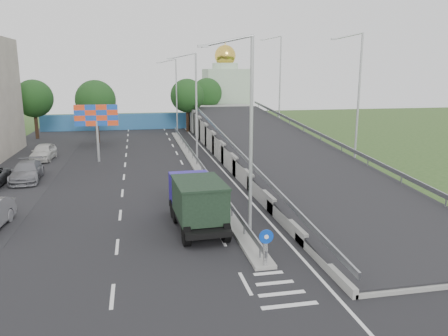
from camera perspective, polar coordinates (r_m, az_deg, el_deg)
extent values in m
plane|color=#2D4C1E|center=(18.00, 7.46, -15.90)|extent=(160.00, 160.00, 0.00)
cube|color=black|center=(36.04, -7.41, -1.33)|extent=(26.00, 90.00, 0.04)
cube|color=gray|center=(40.20, -3.56, 0.33)|extent=(1.00, 44.00, 0.20)
cube|color=gray|center=(43.18, 12.82, 3.92)|extent=(0.10, 50.00, 0.32)
cube|color=gray|center=(40.26, 0.36, 3.63)|extent=(0.10, 50.00, 0.32)
cube|color=gray|center=(40.07, -3.57, 1.24)|extent=(0.08, 44.00, 0.32)
cylinder|color=gray|center=(40.11, -3.57, 0.89)|extent=(0.09, 0.09, 0.60)
cylinder|color=black|center=(19.54, 5.42, -10.87)|extent=(0.20, 0.20, 1.20)
cylinder|color=#0C3FBF|center=(19.18, 5.54, -8.91)|extent=(0.64, 0.05, 0.64)
cylinder|color=white|center=(19.15, 5.56, -8.94)|extent=(0.20, 0.03, 0.20)
cylinder|color=#B2B5B7|center=(21.93, 3.55, 3.73)|extent=(0.18, 0.18, 10.00)
cylinder|color=#B2B5B7|center=(21.45, 0.50, 16.28)|extent=(2.57, 0.12, 0.66)
cube|color=#B2B5B7|center=(21.22, -2.80, 15.63)|extent=(0.50, 0.18, 0.12)
cylinder|color=#B2B5B7|center=(41.46, -3.62, 7.83)|extent=(0.18, 0.18, 10.00)
cylinder|color=#B2B5B7|center=(41.21, -5.42, 14.38)|extent=(2.57, 0.12, 0.66)
cube|color=#B2B5B7|center=(41.09, -7.13, 14.00)|extent=(0.50, 0.18, 0.12)
cylinder|color=#B2B5B7|center=(61.29, -6.21, 9.27)|extent=(0.18, 0.18, 10.00)
cylinder|color=#B2B5B7|center=(61.12, -7.47, 13.68)|extent=(2.57, 0.12, 0.66)
cube|color=#B2B5B7|center=(61.04, -8.62, 13.42)|extent=(0.50, 0.18, 0.12)
cube|color=teal|center=(67.36, -10.27, 6.01)|extent=(30.00, 0.50, 2.40)
cube|color=#B2CCAD|center=(76.60, 0.15, 9.44)|extent=(7.00, 7.00, 9.00)
cylinder|color=#B2CCAD|center=(76.50, 0.15, 13.18)|extent=(4.40, 4.40, 1.00)
sphere|color=gold|center=(76.54, 0.15, 14.45)|extent=(3.60, 3.60, 3.60)
cone|color=gold|center=(76.64, 0.15, 15.95)|extent=(0.30, 0.30, 1.20)
cylinder|color=#B2B5B7|center=(43.59, -16.15, 3.36)|extent=(0.24, 0.24, 4.00)
cube|color=#F1441A|center=(43.29, -16.35, 6.62)|extent=(4.00, 0.20, 2.00)
cylinder|color=black|center=(55.53, -16.23, 5.21)|extent=(0.44, 0.44, 4.00)
sphere|color=#0E3316|center=(55.25, -16.44, 8.50)|extent=(4.80, 4.80, 4.80)
cylinder|color=black|center=(63.70, -4.78, 6.53)|extent=(0.44, 0.44, 4.00)
sphere|color=#0E3316|center=(63.46, -4.83, 9.40)|extent=(4.80, 4.80, 4.80)
cylinder|color=black|center=(61.62, -23.32, 5.36)|extent=(0.44, 0.44, 4.00)
sphere|color=#0E3316|center=(61.37, -23.58, 8.32)|extent=(4.80, 4.80, 4.80)
cylinder|color=black|center=(71.15, -2.22, 7.18)|extent=(0.44, 0.44, 4.00)
sphere|color=#0E3316|center=(70.93, -2.24, 9.75)|extent=(4.80, 4.80, 4.80)
cylinder|color=black|center=(26.24, -6.54, -5.29)|extent=(0.41, 1.13, 1.12)
cylinder|color=black|center=(26.57, -2.19, -4.99)|extent=(0.41, 1.13, 1.12)
cylinder|color=black|center=(25.38, -6.26, -5.90)|extent=(0.41, 1.13, 1.12)
cylinder|color=black|center=(25.72, -1.76, -5.58)|extent=(0.41, 1.13, 1.12)
cylinder|color=black|center=(22.07, -4.95, -8.73)|extent=(0.41, 1.13, 1.12)
cylinder|color=black|center=(22.46, 0.22, -8.30)|extent=(0.41, 1.13, 1.12)
cube|color=black|center=(24.35, -3.49, -6.28)|extent=(2.64, 6.40, 0.30)
cube|color=navy|center=(26.30, -4.49, -2.56)|extent=(2.41, 1.74, 1.72)
cube|color=black|center=(26.93, -4.79, -1.20)|extent=(1.93, 0.16, 0.71)
cube|color=black|center=(27.41, -4.76, -4.25)|extent=(2.34, 0.27, 0.51)
cube|color=black|center=(23.44, -3.24, -4.16)|extent=(2.62, 3.97, 1.83)
cube|color=black|center=(23.18, -3.27, -1.87)|extent=(2.73, 4.08, 0.12)
imported|color=gray|center=(38.09, -24.38, -0.41)|extent=(2.51, 5.45, 1.54)
imported|color=silver|center=(46.50, -22.53, 1.95)|extent=(2.08, 4.83, 1.63)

